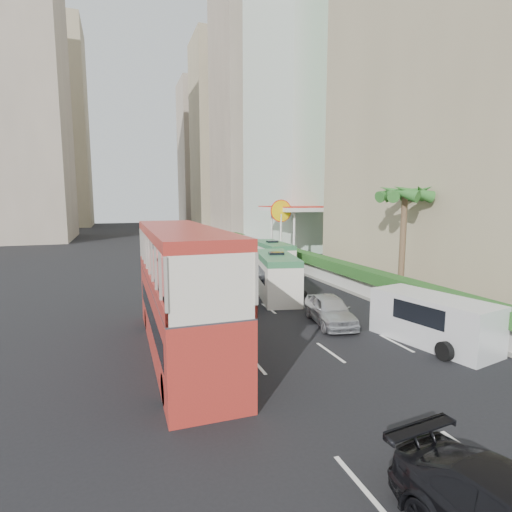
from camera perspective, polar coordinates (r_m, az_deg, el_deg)
name	(u,v)px	position (r m, az deg, el deg)	size (l,w,h in m)	color
ground_plane	(316,336)	(18.66, 8.57, -11.20)	(200.00, 200.00, 0.00)	black
double_decker_bus	(182,291)	(16.13, -10.54, -4.94)	(2.50, 11.00, 5.06)	#B32C23
car_silver_lane_a	(229,305)	(23.67, -3.93, -6.99)	(1.57, 4.49, 1.48)	#B3B5BA
car_silver_lane_b	(330,324)	(20.46, 10.47, -9.51)	(1.71, 4.25, 1.45)	#B3B5BA
van_asset	(238,277)	(32.23, -2.53, -2.96)	(2.22, 4.82, 1.34)	silver
minibus_near	(276,276)	(25.27, 2.87, -2.85)	(2.05, 6.15, 2.73)	silver
minibus_far	(272,258)	(33.35, 2.32, -0.30)	(1.98, 5.94, 2.63)	silver
panel_van_near	(433,320)	(18.80, 23.95, -8.36)	(2.06, 5.16, 2.06)	silver
panel_van_far	(247,248)	(42.01, -1.32, 1.16)	(2.26, 5.65, 2.26)	silver
sidewalk	(283,255)	(44.50, 3.91, 0.17)	(6.00, 120.00, 0.18)	#99968C
kerb_wall	(304,266)	(33.37, 6.88, -1.45)	(0.30, 44.00, 1.00)	silver
hedge	(304,256)	(33.24, 6.90, 0.00)	(1.10, 44.00, 0.70)	#2D6626
palm_tree	(402,246)	(25.48, 20.18, 1.35)	(0.36, 0.36, 6.40)	brown
shell_station	(299,232)	(42.81, 6.23, 3.41)	(6.50, 8.00, 5.50)	silver
tower_stripe	(322,23)	(60.61, 9.42, 30.05)	(16.00, 18.00, 58.00)	white
tower_mid	(260,99)	(80.38, 0.55, 21.54)	(16.00, 16.00, 50.00)	tan
tower_far_a	(223,135)	(102.04, -4.76, 16.87)	(14.00, 14.00, 44.00)	tan
tower_far_b	(204,153)	(123.00, -7.38, 14.36)	(14.00, 14.00, 40.00)	tan
tower_left_b	(50,127)	(107.79, -27.34, 16.10)	(16.00, 16.00, 46.00)	tan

